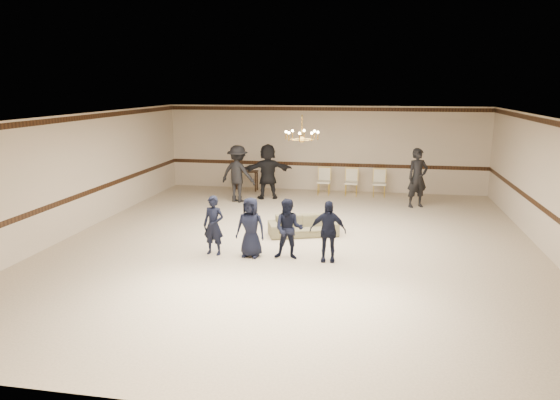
{
  "coord_description": "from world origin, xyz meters",
  "views": [
    {
      "loc": [
        1.9,
        -12.47,
        3.95
      ],
      "look_at": [
        -0.31,
        -0.5,
        1.24
      ],
      "focal_mm": 33.21,
      "sensor_mm": 36.0,
      "label": 1
    }
  ],
  "objects": [
    {
      "name": "chandelier",
      "position": [
        0.0,
        1.0,
        2.88
      ],
      "size": [
        0.94,
        0.94,
        0.89
      ],
      "primitive_type": null,
      "color": "#AF8538",
      "rests_on": "ceiling"
    },
    {
      "name": "banquet_chair_left",
      "position": [
        0.1,
        6.19,
        0.49
      ],
      "size": [
        0.48,
        0.48,
        0.97
      ],
      "primitive_type": null,
      "rotation": [
        0.0,
        0.0,
        -0.02
      ],
      "color": "beige",
      "rests_on": "floor"
    },
    {
      "name": "banquet_chair_mid",
      "position": [
        1.1,
        6.19,
        0.49
      ],
      "size": [
        0.47,
        0.47,
        0.97
      ],
      "primitive_type": null,
      "rotation": [
        0.0,
        0.0,
        -0.01
      ],
      "color": "beige",
      "rests_on": "floor"
    },
    {
      "name": "chair_rail",
      "position": [
        0.0,
        6.99,
        1.0
      ],
      "size": [
        12.0,
        0.02,
        0.14
      ],
      "primitive_type": "cube",
      "color": "#341E0F",
      "rests_on": "wall_back"
    },
    {
      "name": "boy_b",
      "position": [
        -0.88,
        -1.15,
        0.71
      ],
      "size": [
        0.73,
        0.51,
        1.42
      ],
      "primitive_type": "imported",
      "rotation": [
        0.0,
        0.0,
        -0.09
      ],
      "color": "black",
      "rests_on": "floor"
    },
    {
      "name": "boy_c",
      "position": [
        0.02,
        -1.15,
        0.71
      ],
      "size": [
        0.7,
        0.55,
        1.42
      ],
      "primitive_type": "imported",
      "rotation": [
        0.0,
        0.0,
        0.02
      ],
      "color": "black",
      "rests_on": "floor"
    },
    {
      "name": "room",
      "position": [
        0.0,
        0.0,
        1.6
      ],
      "size": [
        12.01,
        14.01,
        3.21
      ],
      "color": "beige",
      "rests_on": "ground"
    },
    {
      "name": "adult_mid",
      "position": [
        -1.79,
        5.17,
        0.98
      ],
      "size": [
        1.9,
        1.16,
        1.95
      ],
      "primitive_type": "imported",
      "rotation": [
        0.0,
        0.0,
        3.49
      ],
      "color": "black",
      "rests_on": "floor"
    },
    {
      "name": "adult_right",
      "position": [
        3.31,
        4.77,
        0.98
      ],
      "size": [
        0.85,
        0.74,
        1.95
      ],
      "primitive_type": "imported",
      "rotation": [
        0.0,
        0.0,
        0.46
      ],
      "color": "black",
      "rests_on": "floor"
    },
    {
      "name": "boy_d",
      "position": [
        0.92,
        -1.15,
        0.71
      ],
      "size": [
        0.85,
        0.39,
        1.42
      ],
      "primitive_type": "imported",
      "rotation": [
        0.0,
        0.0,
        0.05
      ],
      "color": "black",
      "rests_on": "floor"
    },
    {
      "name": "settee",
      "position": [
        0.09,
        0.8,
        0.27
      ],
      "size": [
        1.97,
        1.28,
        0.54
      ],
      "primitive_type": "imported",
      "rotation": [
        0.0,
        0.0,
        0.34
      ],
      "color": "#686145",
      "rests_on": "floor"
    },
    {
      "name": "adult_left",
      "position": [
        -2.69,
        4.47,
        0.98
      ],
      "size": [
        1.41,
        1.03,
        1.95
      ],
      "primitive_type": "imported",
      "rotation": [
        0.0,
        0.0,
        2.88
      ],
      "color": "black",
      "rests_on": "floor"
    },
    {
      "name": "crown_molding",
      "position": [
        0.0,
        6.99,
        3.08
      ],
      "size": [
        12.0,
        0.02,
        0.14
      ],
      "primitive_type": "cube",
      "color": "#341E0F",
      "rests_on": "wall_back"
    },
    {
      "name": "boy_a",
      "position": [
        -1.78,
        -1.15,
        0.71
      ],
      "size": [
        0.56,
        0.41,
        1.42
      ],
      "primitive_type": "imported",
      "rotation": [
        0.0,
        0.0,
        -0.14
      ],
      "color": "black",
      "rests_on": "floor"
    },
    {
      "name": "banquet_chair_right",
      "position": [
        2.1,
        6.19,
        0.49
      ],
      "size": [
        0.5,
        0.5,
        0.97
      ],
      "primitive_type": null,
      "rotation": [
        0.0,
        0.0,
        0.06
      ],
      "color": "beige",
      "rests_on": "floor"
    },
    {
      "name": "console_table",
      "position": [
        -2.9,
        6.39,
        0.39
      ],
      "size": [
        0.95,
        0.45,
        0.77
      ],
      "primitive_type": "cube",
      "rotation": [
        0.0,
        0.0,
        0.07
      ],
      "color": "black",
      "rests_on": "floor"
    }
  ]
}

